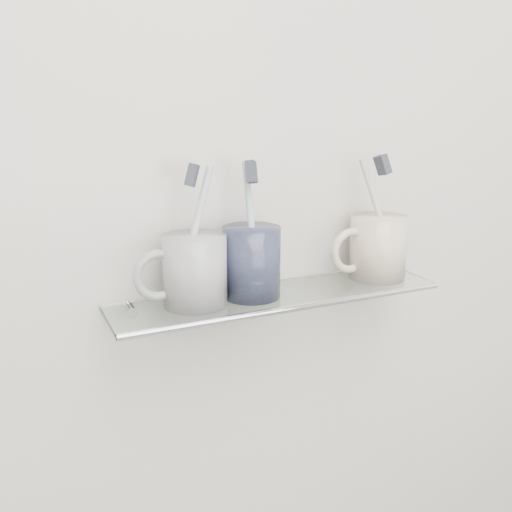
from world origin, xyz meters
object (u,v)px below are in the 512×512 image
shelf_glass (278,296)px  mug_center (252,262)px  mug_left (195,270)px  mug_right (378,247)px

shelf_glass → mug_center: bearing=173.0°
mug_center → mug_left: bearing=163.5°
mug_center → mug_right: mug_center is taller
mug_left → mug_right: (0.31, 0.00, 0.00)m
mug_left → mug_right: 0.31m
shelf_glass → mug_center: (-0.04, 0.00, 0.06)m
shelf_glass → mug_left: 0.14m
shelf_glass → mug_left: (-0.13, 0.00, 0.05)m
mug_left → mug_center: (0.09, 0.00, 0.00)m
mug_right → shelf_glass: bearing=179.0°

